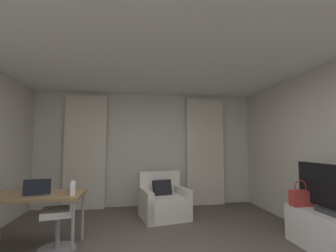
{
  "coord_description": "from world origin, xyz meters",
  "views": [
    {
      "loc": [
        -0.3,
        -2.48,
        1.38
      ],
      "look_at": [
        0.27,
        1.46,
        1.72
      ],
      "focal_mm": 24.87,
      "sensor_mm": 36.0,
      "label": 1
    }
  ],
  "objects_px": {
    "armchair": "(163,202)",
    "tv_console": "(335,236)",
    "tv_flatscreen": "(331,190)",
    "handbag_primary": "(301,197)",
    "laptop": "(37,192)",
    "desk": "(27,199)",
    "desk_chair": "(61,220)"
  },
  "relations": [
    {
      "from": "desk_chair",
      "to": "handbag_primary",
      "type": "height_order",
      "value": "handbag_primary"
    },
    {
      "from": "tv_console",
      "to": "handbag_primary",
      "type": "xyz_separation_m",
      "value": [
        -0.11,
        0.43,
        0.38
      ]
    },
    {
      "from": "laptop",
      "to": "tv_flatscreen",
      "type": "xyz_separation_m",
      "value": [
        3.74,
        -0.62,
        0.03
      ]
    },
    {
      "from": "armchair",
      "to": "laptop",
      "type": "height_order",
      "value": "laptop"
    },
    {
      "from": "armchair",
      "to": "laptop",
      "type": "distance_m",
      "value": 2.26
    },
    {
      "from": "tv_flatscreen",
      "to": "laptop",
      "type": "bearing_deg",
      "value": 170.58
    },
    {
      "from": "armchair",
      "to": "laptop",
      "type": "relative_size",
      "value": 2.61
    },
    {
      "from": "desk",
      "to": "tv_console",
      "type": "xyz_separation_m",
      "value": [
        3.9,
        -0.72,
        -0.42
      ]
    },
    {
      "from": "tv_console",
      "to": "armchair",
      "type": "bearing_deg",
      "value": 135.6
    },
    {
      "from": "tv_flatscreen",
      "to": "handbag_primary",
      "type": "xyz_separation_m",
      "value": [
        -0.11,
        0.42,
        -0.18
      ]
    },
    {
      "from": "armchair",
      "to": "desk_chair",
      "type": "bearing_deg",
      "value": -141.51
    },
    {
      "from": "desk_chair",
      "to": "handbag_primary",
      "type": "distance_m",
      "value": 3.36
    },
    {
      "from": "tv_flatscreen",
      "to": "handbag_primary",
      "type": "relative_size",
      "value": 3.01
    },
    {
      "from": "handbag_primary",
      "to": "desk_chair",
      "type": "bearing_deg",
      "value": 175.87
    },
    {
      "from": "laptop",
      "to": "armchair",
      "type": "bearing_deg",
      "value": 34.38
    },
    {
      "from": "desk",
      "to": "armchair",
      "type": "bearing_deg",
      "value": 30.42
    },
    {
      "from": "laptop",
      "to": "tv_console",
      "type": "xyz_separation_m",
      "value": [
        3.74,
        -0.64,
        -0.52
      ]
    },
    {
      "from": "desk",
      "to": "tv_console",
      "type": "distance_m",
      "value": 3.99
    },
    {
      "from": "armchair",
      "to": "handbag_primary",
      "type": "height_order",
      "value": "handbag_primary"
    },
    {
      "from": "tv_console",
      "to": "handbag_primary",
      "type": "height_order",
      "value": "handbag_primary"
    },
    {
      "from": "armchair",
      "to": "laptop",
      "type": "xyz_separation_m",
      "value": [
        -1.82,
        -1.25,
        0.49
      ]
    },
    {
      "from": "desk",
      "to": "handbag_primary",
      "type": "relative_size",
      "value": 3.89
    },
    {
      "from": "laptop",
      "to": "tv_flatscreen",
      "type": "distance_m",
      "value": 3.8
    },
    {
      "from": "desk_chair",
      "to": "tv_flatscreen",
      "type": "xyz_separation_m",
      "value": [
        3.44,
        -0.66,
        0.42
      ]
    },
    {
      "from": "laptop",
      "to": "tv_flatscreen",
      "type": "height_order",
      "value": "tv_flatscreen"
    },
    {
      "from": "desk",
      "to": "handbag_primary",
      "type": "xyz_separation_m",
      "value": [
        3.8,
        -0.29,
        -0.04
      ]
    },
    {
      "from": "laptop",
      "to": "desk",
      "type": "bearing_deg",
      "value": 152.58
    },
    {
      "from": "handbag_primary",
      "to": "tv_flatscreen",
      "type": "bearing_deg",
      "value": -75.83
    },
    {
      "from": "armchair",
      "to": "handbag_primary",
      "type": "distance_m",
      "value": 2.35
    },
    {
      "from": "armchair",
      "to": "tv_console",
      "type": "distance_m",
      "value": 2.69
    },
    {
      "from": "desk",
      "to": "handbag_primary",
      "type": "height_order",
      "value": "handbag_primary"
    },
    {
      "from": "armchair",
      "to": "tv_flatscreen",
      "type": "relative_size",
      "value": 0.89
    }
  ]
}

